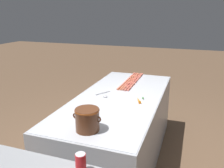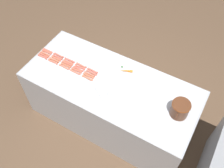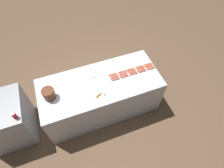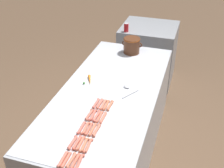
{
  "view_description": "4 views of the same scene",
  "coord_description": "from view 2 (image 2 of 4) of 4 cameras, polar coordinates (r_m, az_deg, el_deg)",
  "views": [
    {
      "loc": [
        -0.8,
        2.53,
        1.83
      ],
      "look_at": [
        0.15,
        -0.16,
        0.95
      ],
      "focal_mm": 37.71,
      "sensor_mm": 36.0,
      "label": 1
    },
    {
      "loc": [
        1.65,
        0.98,
        3.33
      ],
      "look_at": [
        0.08,
        0.07,
        0.97
      ],
      "focal_mm": 40.3,
      "sensor_mm": 36.0,
      "label": 2
    },
    {
      "loc": [
        -1.97,
        0.5,
        3.57
      ],
      "look_at": [
        -0.11,
        -0.2,
        0.86
      ],
      "focal_mm": 29.86,
      "sensor_mm": 36.0,
      "label": 3
    },
    {
      "loc": [
        0.75,
        -2.33,
        2.46
      ],
      "look_at": [
        0.03,
        -0.02,
        0.94
      ],
      "focal_mm": 45.91,
      "sensor_mm": 36.0,
      "label": 4
    }
  ],
  "objects": [
    {
      "name": "hot_dog_5",
      "position": [
        3.58,
        -14.6,
        7.08
      ],
      "size": [
        0.03,
        0.16,
        0.02
      ],
      "color": "#CF6952",
      "rests_on": "griddle_counter"
    },
    {
      "name": "hot_dog_12",
      "position": [
        3.37,
        -10.18,
        4.6
      ],
      "size": [
        0.03,
        0.16,
        0.02
      ],
      "color": "#CE634D",
      "rests_on": "griddle_counter"
    },
    {
      "name": "hot_dog_9",
      "position": [
        3.23,
        -4.64,
        2.61
      ],
      "size": [
        0.03,
        0.16,
        0.02
      ],
      "color": "#CE6754",
      "rests_on": "griddle_counter"
    },
    {
      "name": "hot_dog_18",
      "position": [
        3.28,
        -8.02,
        3.12
      ],
      "size": [
        0.03,
        0.16,
        0.02
      ],
      "color": "#CF694F",
      "rests_on": "griddle_counter"
    },
    {
      "name": "griddle_counter",
      "position": [
        3.48,
        -0.3,
        -4.02
      ],
      "size": [
        0.97,
        2.25,
        0.86
      ],
      "color": "#ADAFB5",
      "rests_on": "ground_plane"
    },
    {
      "name": "hot_dog_2",
      "position": [
        3.41,
        -9.58,
        5.35
      ],
      "size": [
        0.03,
        0.16,
        0.02
      ],
      "color": "#D16353",
      "rests_on": "griddle_counter"
    },
    {
      "name": "ground_plane",
      "position": [
        3.85,
        -0.28,
        -7.56
      ],
      "size": [
        20.0,
        20.0,
        0.0
      ],
      "primitive_type": "plane",
      "color": "brown"
    },
    {
      "name": "bean_pot",
      "position": [
        2.88,
        15.18,
        -5.44
      ],
      "size": [
        0.26,
        0.21,
        0.2
      ],
      "color": "#562D19",
      "rests_on": "griddle_counter"
    },
    {
      "name": "hot_dog_11",
      "position": [
        3.46,
        -12.53,
        5.68
      ],
      "size": [
        0.03,
        0.16,
        0.02
      ],
      "color": "#D56C52",
      "rests_on": "griddle_counter"
    },
    {
      "name": "hot_dog_6",
      "position": [
        3.48,
        -12.25,
        5.98
      ],
      "size": [
        0.03,
        0.16,
        0.02
      ],
      "color": "#CF6350",
      "rests_on": "griddle_counter"
    },
    {
      "name": "hot_dog_21",
      "position": [
        3.44,
        -13.28,
        4.98
      ],
      "size": [
        0.03,
        0.16,
        0.02
      ],
      "color": "#D56A51",
      "rests_on": "griddle_counter"
    },
    {
      "name": "hot_dog_8",
      "position": [
        3.31,
        -7.28,
        3.82
      ],
      "size": [
        0.03,
        0.16,
        0.02
      ],
      "color": "#D66352",
      "rests_on": "griddle_counter"
    },
    {
      "name": "hot_dog_13",
      "position": [
        3.29,
        -7.67,
        3.42
      ],
      "size": [
        0.03,
        0.16,
        0.02
      ],
      "color": "#D76655",
      "rests_on": "griddle_counter"
    },
    {
      "name": "hot_dog_24",
      "position": [
        3.18,
        -5.6,
        1.38
      ],
      "size": [
        0.03,
        0.16,
        0.02
      ],
      "color": "#CD6F4F",
      "rests_on": "griddle_counter"
    },
    {
      "name": "hot_dog_1",
      "position": [
        3.5,
        -12.01,
        6.39
      ],
      "size": [
        0.03,
        0.16,
        0.02
      ],
      "color": "#D16553",
      "rests_on": "griddle_counter"
    },
    {
      "name": "hot_dog_23",
      "position": [
        3.26,
        -8.36,
        2.72
      ],
      "size": [
        0.03,
        0.16,
        0.02
      ],
      "color": "#D36E55",
      "rests_on": "griddle_counter"
    },
    {
      "name": "hot_dog_16",
      "position": [
        3.45,
        -12.97,
        5.34
      ],
      "size": [
        0.03,
        0.16,
        0.02
      ],
      "color": "#CD7150",
      "rests_on": "griddle_counter"
    },
    {
      "name": "hot_dog_19",
      "position": [
        3.2,
        -5.36,
        1.87
      ],
      "size": [
        0.03,
        0.16,
        0.02
      ],
      "color": "#CF6D4D",
      "rests_on": "griddle_counter"
    },
    {
      "name": "hot_dog_0",
      "position": [
        3.6,
        -14.35,
        7.36
      ],
      "size": [
        0.03,
        0.16,
        0.02
      ],
      "color": "#D26954",
      "rests_on": "griddle_counter"
    },
    {
      "name": "hot_dog_15",
      "position": [
        3.55,
        -15.18,
        6.32
      ],
      "size": [
        0.03,
        0.16,
        0.02
      ],
      "color": "#D0654D",
      "rests_on": "griddle_counter"
    },
    {
      "name": "hot_dog_17",
      "position": [
        3.36,
        -10.44,
        4.23
      ],
      "size": [
        0.03,
        0.16,
        0.02
      ],
      "color": "#CD6D4E",
      "rests_on": "griddle_counter"
    },
    {
      "name": "carrot",
      "position": [
        3.24,
        3.15,
        3.06
      ],
      "size": [
        0.1,
        0.17,
        0.03
      ],
      "color": "orange",
      "rests_on": "griddle_counter"
    },
    {
      "name": "hot_dog_3",
      "position": [
        3.32,
        -7.0,
        4.22
      ],
      "size": [
        0.03,
        0.16,
        0.02
      ],
      "color": "#C96853",
      "rests_on": "griddle_counter"
    },
    {
      "name": "hot_dog_14",
      "position": [
        3.21,
        -5.08,
        2.24
      ],
      "size": [
        0.03,
        0.16,
        0.02
      ],
      "color": "#CA6E55",
      "rests_on": "griddle_counter"
    },
    {
      "name": "hot_dog_10",
      "position": [
        3.56,
        -14.9,
        6.66
      ],
      "size": [
        0.03,
        0.16,
        0.02
      ],
      "color": "#D07153",
      "rests_on": "griddle_counter"
    },
    {
      "name": "hot_dog_7",
      "position": [
        3.39,
        -9.86,
        4.93
      ],
      "size": [
        0.04,
        0.16,
        0.02
      ],
      "color": "#D86C53",
      "rests_on": "griddle_counter"
    },
    {
      "name": "hot_dog_20",
      "position": [
        3.53,
        -15.48,
        6.01
      ],
      "size": [
        0.04,
        0.16,
        0.02
      ],
      "color": "#CC634F",
      "rests_on": "griddle_counter"
    },
    {
      "name": "hot_dog_4",
      "position": [
        3.25,
        -4.41,
        3.06
      ],
      "size": [
        0.03,
        0.16,
        0.02
      ],
      "color": "#D56656",
      "rests_on": "griddle_counter"
    },
    {
      "name": "hot_dog_22",
      "position": [
        3.34,
        -10.77,
        3.83
      ],
      "size": [
        0.03,
        0.16,
        0.02
      ],
      "color": "#D36F55",
      "rests_on": "griddle_counter"
    },
    {
      "name": "serving_spoon",
      "position": [
        3.02,
        -1.38,
        -2.17
      ],
      "size": [
        0.18,
        0.25,
        0.02
      ],
      "color": "#B7B7BC",
      "rests_on": "griddle_counter"
    }
  ]
}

